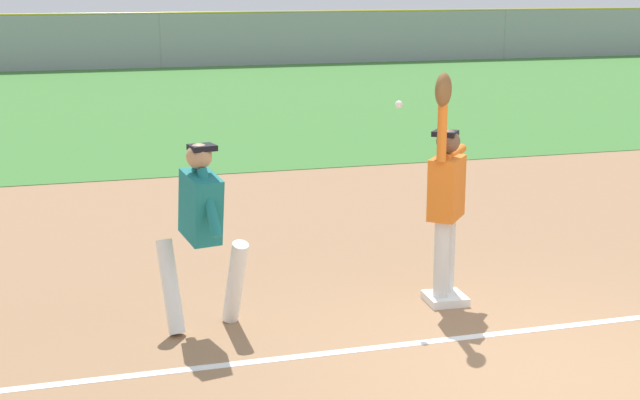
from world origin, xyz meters
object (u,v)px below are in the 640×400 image
object	(u,v)px
first_base	(445,298)
parked_car_blue	(109,44)
runner	(201,223)
parked_car_silver	(391,39)
fielder	(446,191)
baseball	(399,104)
parked_car_black	(242,42)

from	to	relation	value
first_base	parked_car_blue	size ratio (longest dim) A/B	0.08
runner	parked_car_silver	bearing A→B (deg)	54.70
fielder	parked_car_blue	distance (m)	27.91
runner	parked_car_silver	distance (m)	30.22
first_base	parked_car_silver	bearing A→B (deg)	70.72
first_base	parked_car_silver	xyz separation A→B (m)	(9.68, 27.66, 0.63)
first_base	parked_car_blue	bearing A→B (deg)	93.16
first_base	baseball	distance (m)	1.98
runner	parked_car_blue	size ratio (longest dim) A/B	0.38
parked_car_black	parked_car_blue	bearing A→B (deg)	173.31
baseball	runner	bearing A→B (deg)	-172.10
baseball	parked_car_black	xyz separation A→B (m)	(3.98, 27.61, -1.28)
runner	fielder	bearing A→B (deg)	-9.90
fielder	parked_car_blue	bearing A→B (deg)	-47.21
first_base	fielder	xyz separation A→B (m)	(-0.01, 0.04, 1.08)
parked_car_black	first_base	bearing A→B (deg)	-103.23
first_base	fielder	world-z (taller)	fielder
runner	parked_car_black	size ratio (longest dim) A/B	0.38
fielder	parked_car_silver	bearing A→B (deg)	-69.68
fielder	parked_car_silver	xyz separation A→B (m)	(9.69, 27.62, -0.45)
parked_car_black	parked_car_silver	bearing A→B (deg)	-7.70
parked_car_silver	parked_car_blue	bearing A→B (deg)	-178.49
fielder	baseball	world-z (taller)	fielder
fielder	baseball	bearing A→B (deg)	15.13
runner	parked_car_blue	distance (m)	27.96
runner	parked_car_black	xyz separation A→B (m)	(5.94, 27.88, -0.32)
first_base	parked_car_blue	xyz separation A→B (m)	(-1.54, 27.91, 0.63)
baseball	parked_car_silver	size ratio (longest dim) A/B	0.02
baseball	parked_car_blue	size ratio (longest dim) A/B	0.02
first_base	parked_car_black	world-z (taller)	parked_car_black
parked_car_blue	parked_car_silver	world-z (taller)	same
runner	parked_car_blue	world-z (taller)	runner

